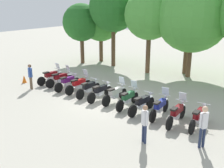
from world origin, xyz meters
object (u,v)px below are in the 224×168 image
(person_0, at_px, (30,75))
(tree_0, at_px, (81,23))
(motorcycle_5, at_px, (100,91))
(person_2, at_px, (145,121))
(motorcycle_1, at_px, (61,78))
(person_1, at_px, (203,124))
(tree_3, at_px, (150,15))
(tree_1, at_px, (101,21))
(motorcycle_3, at_px, (79,84))
(motorcycle_9, at_px, (160,107))
(motorcycle_10, at_px, (177,113))
(motorcycle_11, at_px, (199,117))
(motorcycle_8, at_px, (142,103))
(tree_2, at_px, (113,7))
(tree_4, at_px, (190,9))
(traffic_cone, at_px, (24,79))
(motorcycle_2, at_px, (68,82))
(tree_5, at_px, (193,16))
(motorcycle_4, at_px, (89,88))
(motorcycle_7, at_px, (128,98))
(motorcycle_6, at_px, (115,94))
(motorcycle_0, at_px, (51,76))

(person_0, distance_m, tree_0, 8.82)
(motorcycle_5, xyz_separation_m, person_2, (4.31, -3.14, 0.43))
(motorcycle_1, height_order, person_1, person_1)
(tree_3, bearing_deg, person_1, -54.93)
(person_1, bearing_deg, tree_1, -5.46)
(motorcycle_3, xyz_separation_m, motorcycle_9, (5.78, -0.82, 0.00))
(motorcycle_10, relative_size, motorcycle_11, 1.00)
(motorcycle_8, height_order, tree_2, tree_2)
(person_2, xyz_separation_m, tree_4, (-1.98, 11.74, 4.09))
(motorcycle_9, height_order, motorcycle_10, same)
(motorcycle_10, bearing_deg, motorcycle_9, 74.75)
(motorcycle_3, height_order, traffic_cone, motorcycle_3)
(motorcycle_2, height_order, tree_2, tree_2)
(person_1, bearing_deg, tree_5, -34.06)
(motorcycle_8, relative_size, tree_4, 0.30)
(motorcycle_2, bearing_deg, motorcycle_4, -93.31)
(motorcycle_8, xyz_separation_m, motorcycle_9, (0.96, 0.02, 0.01))
(motorcycle_7, relative_size, person_0, 1.31)
(motorcycle_1, bearing_deg, person_2, -100.26)
(motorcycle_9, relative_size, tree_1, 0.38)
(tree_0, distance_m, traffic_cone, 8.17)
(tree_5, bearing_deg, tree_3, -170.61)
(person_0, bearing_deg, person_2, 93.59)
(motorcycle_5, relative_size, tree_2, 0.30)
(motorcycle_4, bearing_deg, person_2, -120.03)
(motorcycle_7, height_order, tree_5, tree_5)
(motorcycle_6, xyz_separation_m, traffic_cone, (-7.51, -0.15, -0.24))
(motorcycle_0, bearing_deg, person_1, -97.24)
(motorcycle_2, xyz_separation_m, motorcycle_7, (4.82, -0.60, 0.01))
(motorcycle_1, relative_size, person_0, 1.28)
(motorcycle_7, relative_size, tree_3, 0.33)
(tree_1, xyz_separation_m, tree_2, (2.05, -1.05, 1.27))
(person_2, bearing_deg, motorcycle_5, 90.25)
(tree_1, height_order, tree_2, tree_2)
(tree_2, relative_size, traffic_cone, 13.13)
(motorcycle_6, xyz_separation_m, motorcycle_11, (4.82, -0.68, -0.01))
(person_1, distance_m, tree_0, 16.77)
(person_2, xyz_separation_m, tree_1, (-10.38, 12.08, 2.90))
(person_0, distance_m, person_2, 9.57)
(motorcycle_10, xyz_separation_m, person_0, (-9.79, -0.06, 0.46))
(motorcycle_8, xyz_separation_m, tree_0, (-10.00, 7.74, 3.26))
(motorcycle_4, height_order, motorcycle_8, same)
(motorcycle_1, height_order, tree_1, tree_1)
(motorcycle_4, distance_m, motorcycle_10, 5.86)
(motorcycle_1, distance_m, tree_0, 7.98)
(tree_2, bearing_deg, motorcycle_5, -63.00)
(motorcycle_6, bearing_deg, person_0, 104.39)
(tree_2, xyz_separation_m, traffic_cone, (-2.53, -7.94, -4.83))
(motorcycle_3, distance_m, tree_1, 10.04)
(motorcycle_2, relative_size, traffic_cone, 3.98)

